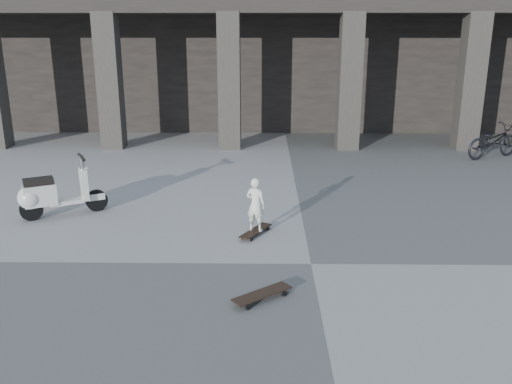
{
  "coord_description": "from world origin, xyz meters",
  "views": [
    {
      "loc": [
        -0.75,
        -7.82,
        3.57
      ],
      "look_at": [
        -0.89,
        1.74,
        0.65
      ],
      "focal_mm": 38.0,
      "sensor_mm": 36.0,
      "label": 1
    }
  ],
  "objects_px": {
    "child": "(256,204)",
    "scooter": "(48,195)",
    "bicycle": "(493,141)",
    "skateboard_spare": "(262,294)",
    "longboard": "(256,231)"
  },
  "relations": [
    {
      "from": "child",
      "to": "bicycle",
      "type": "height_order",
      "value": "child"
    },
    {
      "from": "longboard",
      "to": "skateboard_spare",
      "type": "height_order",
      "value": "skateboard_spare"
    },
    {
      "from": "skateboard_spare",
      "to": "bicycle",
      "type": "height_order",
      "value": "bicycle"
    },
    {
      "from": "child",
      "to": "scooter",
      "type": "relative_size",
      "value": 0.64
    },
    {
      "from": "skateboard_spare",
      "to": "child",
      "type": "height_order",
      "value": "child"
    },
    {
      "from": "skateboard_spare",
      "to": "child",
      "type": "bearing_deg",
      "value": 54.98
    },
    {
      "from": "longboard",
      "to": "bicycle",
      "type": "xyz_separation_m",
      "value": [
        6.62,
        6.06,
        0.41
      ]
    },
    {
      "from": "child",
      "to": "scooter",
      "type": "height_order",
      "value": "scooter"
    },
    {
      "from": "scooter",
      "to": "bicycle",
      "type": "xyz_separation_m",
      "value": [
        10.65,
        5.2,
        0.02
      ]
    },
    {
      "from": "skateboard_spare",
      "to": "scooter",
      "type": "bearing_deg",
      "value": 103.75
    },
    {
      "from": "longboard",
      "to": "scooter",
      "type": "xyz_separation_m",
      "value": [
        -4.03,
        0.86,
        0.39
      ]
    },
    {
      "from": "child",
      "to": "scooter",
      "type": "xyz_separation_m",
      "value": [
        -4.03,
        0.86,
        -0.11
      ]
    },
    {
      "from": "longboard",
      "to": "bicycle",
      "type": "height_order",
      "value": "bicycle"
    },
    {
      "from": "scooter",
      "to": "skateboard_spare",
      "type": "bearing_deg",
      "value": -66.37
    },
    {
      "from": "longboard",
      "to": "bicycle",
      "type": "relative_size",
      "value": 0.46
    }
  ]
}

